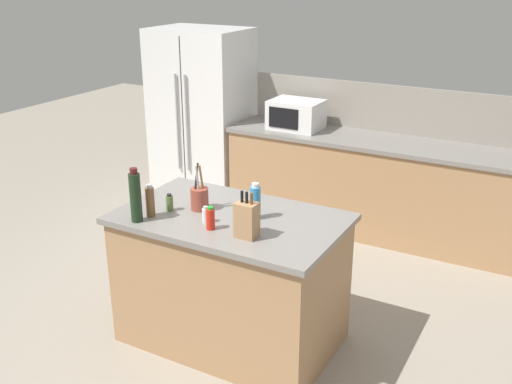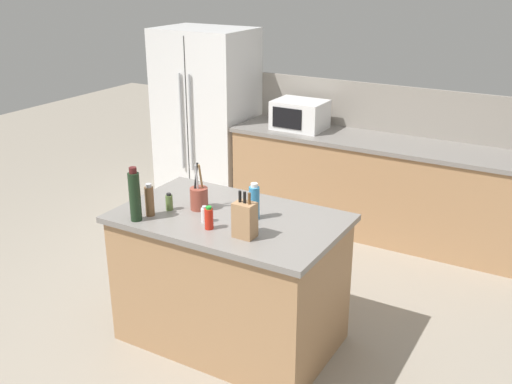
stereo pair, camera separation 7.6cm
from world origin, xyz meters
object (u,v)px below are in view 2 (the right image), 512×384
microwave (300,115)px  wine_bottle (135,196)px  knife_block (245,219)px  utensil_crock (199,198)px  salt_shaker (205,215)px  spice_jar_oregano (169,202)px  hot_sauce_bottle (209,218)px  pepper_grinder (150,201)px  refrigerator (207,115)px  dish_soap_bottle (254,202)px

microwave → wine_bottle: (0.09, -2.55, 0.03)m
knife_block → utensil_crock: size_ratio=0.91×
salt_shaker → spice_jar_oregano: bearing=171.7°
hot_sauce_bottle → pepper_grinder: bearing=-178.0°
microwave → wine_bottle: wine_bottle is taller
utensil_crock → spice_jar_oregano: size_ratio=2.71×
microwave → salt_shaker: microwave is taller
salt_shaker → hot_sauce_bottle: bearing=-40.6°
refrigerator → pepper_grinder: bearing=-63.1°
spice_jar_oregano → refrigerator: bearing=119.1°
spice_jar_oregano → wine_bottle: bearing=-108.1°
knife_block → hot_sauce_bottle: 0.26m
dish_soap_bottle → spice_jar_oregano: (-0.56, -0.16, -0.06)m
refrigerator → knife_block: bearing=-51.4°
wine_bottle → hot_sauce_bottle: bearing=14.4°
wine_bottle → hot_sauce_bottle: (0.48, 0.12, -0.10)m
knife_block → hot_sauce_bottle: (-0.25, -0.01, -0.04)m
microwave → utensil_crock: bearing=-81.5°
refrigerator → spice_jar_oregano: size_ratio=15.69×
knife_block → wine_bottle: wine_bottle is taller
wine_bottle → pepper_grinder: 0.13m
microwave → spice_jar_oregano: 2.32m
microwave → knife_block: (0.82, -2.42, -0.03)m
microwave → spice_jar_oregano: microwave is taller
hot_sauce_bottle → wine_bottle: bearing=-165.6°
pepper_grinder → spice_jar_oregano: size_ratio=1.86×
refrigerator → pepper_grinder: size_ratio=8.45×
microwave → knife_block: knife_block is taller
salt_shaker → spice_jar_oregano: size_ratio=0.92×
microwave → pepper_grinder: (0.11, -2.45, -0.04)m
utensil_crock → hot_sauce_bottle: bearing=-43.8°
spice_jar_oregano → hot_sauce_bottle: bearing=-16.4°
salt_shaker → utensil_crock: bearing=134.7°
knife_block → utensil_crock: (-0.49, 0.22, -0.03)m
microwave → spice_jar_oregano: size_ratio=4.24×
salt_shaker → pepper_grinder: (-0.37, -0.09, 0.05)m
wine_bottle → hot_sauce_bottle: wine_bottle is taller
microwave → pepper_grinder: microwave is taller
dish_soap_bottle → spice_jar_oregano: size_ratio=2.05×
refrigerator → dish_soap_bottle: refrigerator is taller
dish_soap_bottle → salt_shaker: size_ratio=2.22×
pepper_grinder → dish_soap_bottle: bearing=25.6°
microwave → utensil_crock: (0.33, -2.20, -0.06)m
dish_soap_bottle → pepper_grinder: bearing=-154.4°
microwave → salt_shaker: (0.48, -2.36, -0.09)m
knife_block → salt_shaker: bearing=170.9°
refrigerator → hot_sauce_bottle: bearing=-55.3°
spice_jar_oregano → dish_soap_bottle: bearing=16.0°
dish_soap_bottle → hot_sauce_bottle: bearing=-120.0°
refrigerator → pepper_grinder: refrigerator is taller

